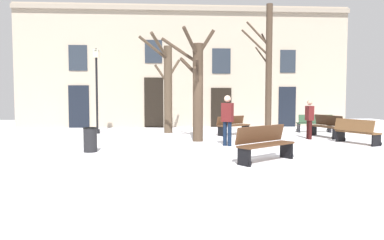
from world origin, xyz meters
name	(u,v)px	position (x,y,z in m)	size (l,w,h in m)	color
ground_plane	(195,146)	(0.00, 0.00, 0.00)	(29.73, 29.73, 0.00)	white
building_facade	(185,66)	(0.00, 8.07, 3.44)	(18.58, 0.60, 6.79)	tan
tree_near_facade	(268,69)	(3.09, 2.06, 2.80)	(1.09, 1.13, 5.39)	#423326
tree_left_of_center	(197,86)	(0.17, 1.43, 2.13)	(2.05, 2.30, 4.22)	#423326
tree_foreground	(167,85)	(-0.97, 4.72, 2.25)	(1.95, 2.02, 4.54)	#4C3D2D
streetlamp	(97,82)	(-4.22, 4.63, 2.40)	(0.30, 0.30, 3.93)	black
litter_bin	(90,140)	(-3.32, -1.07, 0.38)	(0.44, 0.44, 0.76)	black
bench_back_to_back_right	(265,143)	(1.63, -3.03, 0.49)	(1.80, 1.51, 0.95)	#51331E
bench_near_lamp	(314,123)	(6.04, 4.43, 0.45)	(1.65, 0.61, 0.87)	#2D4C33
bench_far_corner	(233,125)	(1.97, 3.60, 0.43)	(1.64, 1.38, 0.85)	#51331E
bench_facing_shops	(356,132)	(5.88, 0.25, 0.45)	(1.13, 1.71, 0.90)	brown
bench_near_center_tree	(325,126)	(5.69, 2.43, 0.47)	(0.93, 1.79, 0.94)	#3D2819
person_near_bench	(309,118)	(4.74, 1.80, 0.87)	(0.24, 0.39, 1.58)	#350F0F
person_crossing_plaza	(227,118)	(1.13, 0.02, 0.98)	(0.44, 0.41, 1.75)	black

